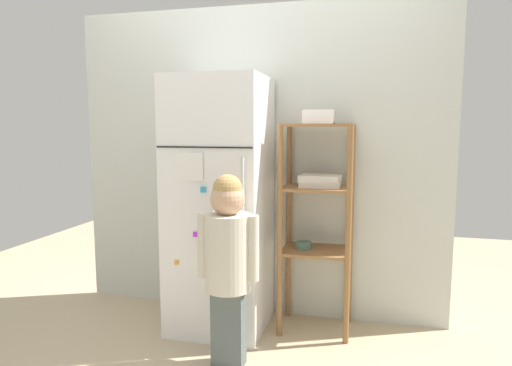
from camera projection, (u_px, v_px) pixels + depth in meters
ground_plane at (244, 329)px, 2.93m from camera, size 6.00×6.00×0.00m
kitchen_wall_back at (256, 163)px, 3.12m from camera, size 2.60×0.03×2.12m
refrigerator at (220, 205)px, 2.89m from camera, size 0.60×0.59×1.62m
child_standing at (228, 252)px, 2.41m from camera, size 0.34×0.25×1.06m
pantry_shelf_unit at (317, 204)px, 2.84m from camera, size 0.45×0.35×1.33m
fruit_bin at (320, 119)px, 2.76m from camera, size 0.19×0.19×0.08m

